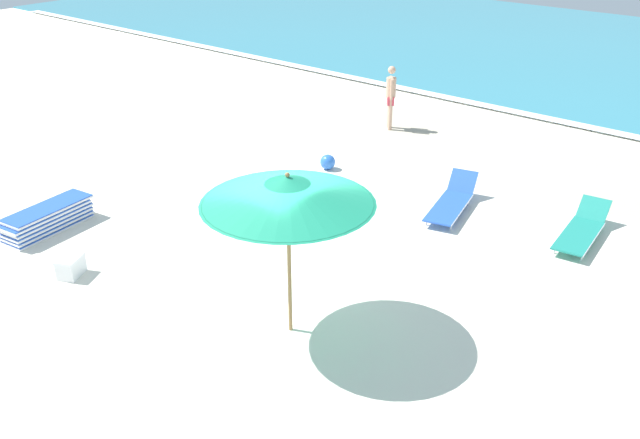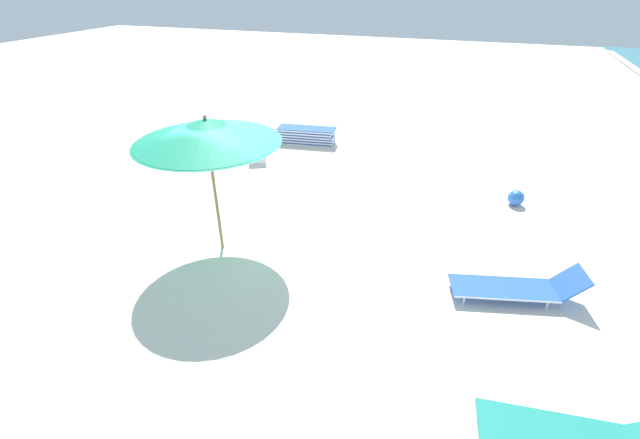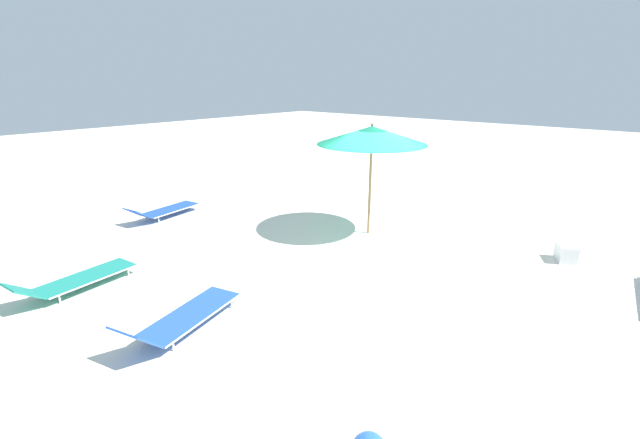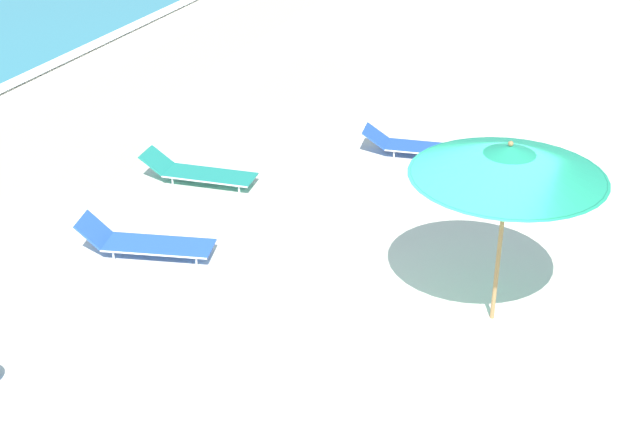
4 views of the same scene
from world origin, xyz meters
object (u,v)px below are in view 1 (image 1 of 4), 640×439
Objects in this scene: sun_lounger_near_water_left at (452,202)px; lounger_stack at (47,219)px; beach_umbrella at (288,191)px; sun_lounger_beside_umbrella at (582,229)px; cooler_box at (71,266)px; beach_ball at (328,162)px; beachgoer_wading_adult at (391,94)px.

lounger_stack is at bearing -148.12° from sun_lounger_near_water_left.
sun_lounger_beside_umbrella is (2.33, 5.92, -2.18)m from beach_umbrella.
sun_lounger_near_water_left is 7.70m from cooler_box.
beach_ball is (-3.79, 5.58, -2.21)m from beach_umbrella.
sun_lounger_near_water_left is 1.23× the size of beachgoer_wading_adult.
sun_lounger_beside_umbrella is at bearing 3.18° from beach_ball.
lounger_stack reaches higher than beach_ball.
sun_lounger_beside_umbrella is at bearing -69.14° from cooler_box.
lounger_stack is 8.29m from sun_lounger_near_water_left.
lounger_stack is 9.73m from beachgoer_wading_adult.
sun_lounger_beside_umbrella is 0.99× the size of sun_lounger_near_water_left.
beach_ball is 0.61× the size of cooler_box.
beachgoer_wading_adult reaches higher than sun_lounger_beside_umbrella.
beach_ball is at bearing 163.52° from sun_lounger_near_water_left.
sun_lounger_beside_umbrella is at bearing 30.08° from lounger_stack.
beachgoer_wading_adult is at bearing -25.78° from cooler_box.
cooler_box is (-6.45, -7.17, -0.02)m from sun_lounger_beside_umbrella.
sun_lounger_near_water_left is at bearing 92.99° from beach_umbrella.
beach_umbrella is 1.24× the size of sun_lounger_beside_umbrella.
beach_umbrella is 10.13m from beachgoer_wading_adult.
cooler_box is at bearing -163.15° from beach_umbrella.
beachgoer_wading_adult is (-4.08, 3.61, 0.78)m from sun_lounger_near_water_left.
sun_lounger_near_water_left is 3.51m from beach_ball.
cooler_box is at bearing -138.41° from sun_lounger_beside_umbrella.
beach_umbrella is at bearing -117.92° from sun_lounger_beside_umbrella.
sun_lounger_near_water_left is at bearing -2.49° from beach_ball.
lounger_stack is 1.12× the size of beachgoer_wading_adult.
lounger_stack is at bearing 42.20° from cooler_box.
beach_umbrella is 4.84m from cooler_box.
beach_umbrella reaches higher than beach_ball.
sun_lounger_near_water_left reaches higher than sun_lounger_beside_umbrella.
beachgoer_wading_adult is at bearing 72.53° from lounger_stack.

